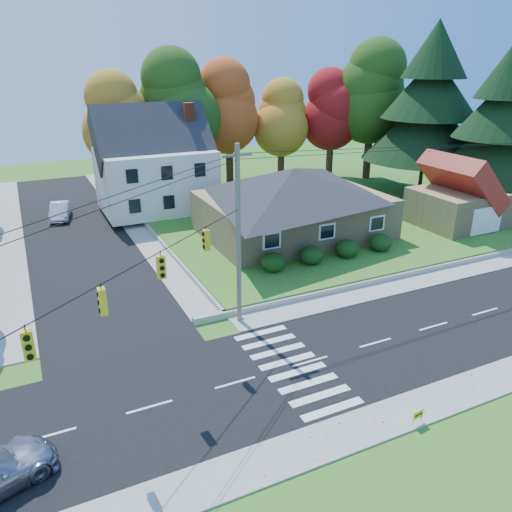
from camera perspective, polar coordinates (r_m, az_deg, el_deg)
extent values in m
plane|color=#3D7923|center=(25.21, 6.19, -11.92)|extent=(120.00, 120.00, 0.00)
cube|color=black|center=(25.21, 6.19, -11.90)|extent=(90.00, 8.00, 0.02)
cube|color=black|center=(45.96, -20.08, 2.75)|extent=(8.00, 44.00, 0.02)
cube|color=#9C9A90|center=(28.92, 1.01, -6.96)|extent=(90.00, 2.00, 0.08)
cube|color=#9C9A90|center=(21.97, 13.33, -18.14)|extent=(90.00, 2.00, 0.08)
cube|color=#3D7923|center=(47.72, 6.45, 4.93)|extent=(30.00, 30.00, 0.50)
cube|color=tan|center=(40.62, 4.23, 4.74)|extent=(14.00, 10.00, 3.20)
pyramid|color=#26262B|center=(39.91, 4.34, 8.45)|extent=(14.60, 10.60, 2.20)
cube|color=silver|center=(48.26, -11.36, 8.58)|extent=(10.00, 8.00, 5.60)
pyramid|color=#26262B|center=(47.54, -11.72, 13.28)|extent=(10.40, 8.40, 2.40)
cube|color=brown|center=(48.81, -7.50, 11.36)|extent=(0.90, 0.90, 9.60)
cube|color=tan|center=(46.23, 22.13, 5.16)|extent=(7.00, 6.00, 3.00)
pyramid|color=maroon|center=(45.69, 22.53, 7.92)|extent=(7.30, 6.30, 1.60)
cube|color=silver|center=(44.42, 24.89, 3.69)|extent=(3.20, 0.10, 2.20)
ellipsoid|color=#163A10|center=(33.55, 1.96, -0.69)|extent=(1.70, 1.70, 1.27)
ellipsoid|color=#163A10|center=(34.94, 6.33, 0.12)|extent=(1.70, 1.70, 1.27)
ellipsoid|color=#163A10|center=(36.52, 10.35, 0.87)|extent=(1.70, 1.70, 1.27)
ellipsoid|color=#163A10|center=(38.28, 14.02, 1.54)|extent=(1.70, 1.70, 1.27)
cylinder|color=#666059|center=(26.47, -2.02, 2.02)|extent=(0.26, 0.26, 10.00)
cube|color=#666059|center=(25.33, -2.16, 11.43)|extent=(1.60, 0.12, 0.12)
cube|color=gold|center=(16.54, -24.59, -9.26)|extent=(0.34, 0.26, 1.00)
cube|color=gold|center=(18.40, -17.12, -4.97)|extent=(0.26, 0.34, 1.00)
cube|color=gold|center=(20.77, -10.79, -1.23)|extent=(0.34, 0.26, 1.00)
cube|color=gold|center=(23.54, -5.68, 1.83)|extent=(0.26, 0.34, 1.00)
cylinder|color=black|center=(19.43, -13.58, -1.04)|extent=(13.02, 10.43, 0.04)
cylinder|color=#3F2A19|center=(53.61, -15.12, 9.44)|extent=(0.80, 0.80, 5.40)
sphere|color=#B57823|center=(52.97, -15.54, 13.56)|extent=(6.72, 6.72, 6.72)
sphere|color=#B57823|center=(52.78, -15.72, 15.36)|extent=(5.91, 5.91, 5.91)
sphere|color=#B57823|center=(52.64, -15.92, 17.17)|extent=(5.11, 5.11, 5.11)
cylinder|color=#3F2A19|center=(53.95, -8.62, 10.50)|extent=(0.86, 0.86, 6.30)
sphere|color=#294C15|center=(53.27, -8.90, 15.30)|extent=(7.84, 7.84, 7.84)
sphere|color=#294C15|center=(53.10, -9.02, 17.40)|extent=(6.90, 6.90, 6.90)
sphere|color=#294C15|center=(52.99, -9.15, 19.51)|extent=(5.96, 5.96, 5.96)
cylinder|color=#3F2A19|center=(56.90, -3.04, 11.06)|extent=(0.83, 0.83, 5.85)
sphere|color=#C2461B|center=(56.28, -3.13, 15.29)|extent=(7.28, 7.28, 7.28)
sphere|color=#C2461B|center=(56.11, -3.17, 17.14)|extent=(6.41, 6.41, 6.41)
sphere|color=#C2461B|center=(55.99, -3.21, 18.99)|extent=(5.53, 5.53, 5.53)
cylinder|color=#3F2A19|center=(58.64, 2.87, 10.93)|extent=(0.77, 0.77, 4.95)
sphere|color=#B57823|center=(58.07, 2.94, 14.40)|extent=(6.16, 6.16, 6.16)
sphere|color=#B57823|center=(57.90, 2.97, 15.91)|extent=(5.42, 5.42, 5.42)
sphere|color=#B57823|center=(57.77, 3.00, 17.43)|extent=(4.68, 4.68, 4.68)
cylinder|color=#3F2A19|center=(60.81, 8.42, 11.33)|extent=(0.80, 0.80, 5.40)
sphere|color=maroon|center=(60.24, 8.63, 14.98)|extent=(6.72, 6.72, 6.72)
sphere|color=maroon|center=(60.08, 8.72, 16.57)|extent=(5.91, 5.91, 5.91)
sphere|color=maroon|center=(59.96, 8.81, 18.17)|extent=(5.11, 5.11, 5.11)
cylinder|color=#3F2A19|center=(61.42, 12.68, 11.79)|extent=(0.89, 0.89, 6.75)
sphere|color=#294C15|center=(60.81, 13.07, 16.31)|extent=(8.40, 8.40, 8.40)
sphere|color=#294C15|center=(60.67, 13.25, 18.28)|extent=(7.39, 7.39, 7.39)
sphere|color=#294C15|center=(60.60, 13.43, 20.25)|extent=(6.38, 6.38, 6.38)
cylinder|color=#3F2A19|center=(56.49, 18.30, 8.38)|extent=(0.40, 0.40, 2.88)
cone|color=black|center=(55.59, 18.97, 13.83)|extent=(12.80, 12.80, 6.72)
cone|color=black|center=(55.27, 19.47, 17.76)|extent=(9.60, 9.60, 6.08)
cone|color=black|center=(55.22, 19.96, 21.38)|extent=(6.40, 6.40, 5.44)
cylinder|color=#3F2A19|center=(51.99, 25.06, 6.14)|extent=(0.40, 0.40, 2.52)
cone|color=black|center=(51.08, 25.92, 11.27)|extent=(11.20, 11.20, 5.88)
cone|color=black|center=(50.71, 26.55, 14.98)|extent=(8.40, 8.40, 5.32)
cone|color=black|center=(50.55, 27.16, 18.41)|extent=(5.60, 5.60, 4.76)
imported|color=silver|center=(49.70, -21.51, 4.83)|extent=(2.32, 4.68, 1.47)
cylinder|color=yellow|center=(28.86, -1.93, -7.03)|extent=(0.31, 0.31, 0.09)
cylinder|color=yellow|center=(28.74, -1.94, -6.58)|extent=(0.20, 0.20, 0.47)
sphere|color=yellow|center=(28.60, -1.94, -6.09)|extent=(0.22, 0.22, 0.22)
cylinder|color=yellow|center=(28.70, -1.94, -6.43)|extent=(0.39, 0.23, 0.10)
cylinder|color=black|center=(22.15, 17.55, -17.62)|extent=(0.02, 0.02, 0.48)
cylinder|color=black|center=(22.39, 18.38, -17.24)|extent=(0.02, 0.02, 0.48)
cube|color=#FFEF0D|center=(22.09, 18.05, -16.85)|extent=(0.57, 0.11, 0.38)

